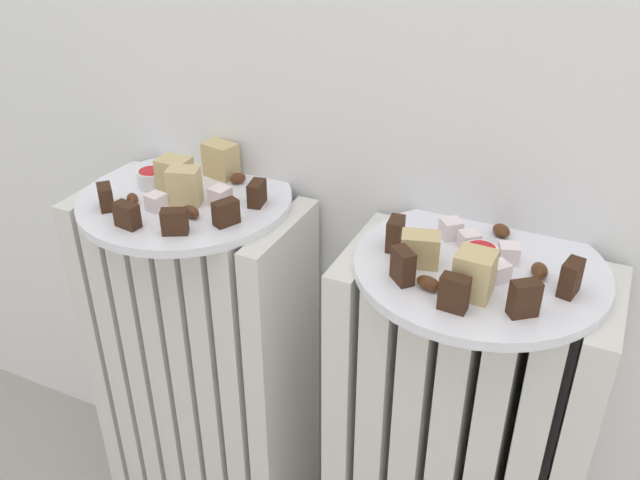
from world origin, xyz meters
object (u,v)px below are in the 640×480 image
(plate_left, at_px, (186,200))
(fork, at_px, (484,254))
(plate_right, at_px, (480,267))
(radiator_right, at_px, (453,460))
(radiator_left, at_px, (206,376))
(jam_bowl_right, at_px, (480,254))
(jam_bowl_left, at_px, (152,178))

(plate_left, xyz_separation_m, fork, (0.41, 0.02, 0.01))
(plate_right, relative_size, fork, 2.84)
(radiator_right, xyz_separation_m, plate_left, (-0.41, -0.00, 0.32))
(radiator_right, height_order, plate_left, plate_left)
(radiator_right, bearing_deg, fork, 91.67)
(radiator_left, xyz_separation_m, plate_left, (0.00, 0.00, 0.32))
(plate_left, bearing_deg, fork, 2.58)
(radiator_right, xyz_separation_m, jam_bowl_right, (-0.00, 0.00, 0.34))
(radiator_right, bearing_deg, jam_bowl_left, 179.36)
(radiator_left, distance_m, jam_bowl_left, 0.34)
(radiator_left, distance_m, jam_bowl_right, 0.53)
(radiator_right, bearing_deg, jam_bowl_right, 158.24)
(plate_right, xyz_separation_m, fork, (-0.00, 0.02, 0.01))
(radiator_right, bearing_deg, radiator_left, -180.00)
(plate_left, distance_m, fork, 0.41)
(plate_right, relative_size, jam_bowl_right, 7.22)
(plate_left, distance_m, jam_bowl_right, 0.41)
(plate_left, height_order, plate_right, same)
(plate_left, bearing_deg, jam_bowl_left, 174.95)
(radiator_right, xyz_separation_m, jam_bowl_left, (-0.47, 0.01, 0.34))
(radiator_left, relative_size, fork, 5.98)
(plate_left, bearing_deg, radiator_right, 0.00)
(plate_right, relative_size, jam_bowl_left, 7.25)
(radiator_right, bearing_deg, plate_left, -180.00)
(fork, bearing_deg, radiator_left, -177.42)
(radiator_left, bearing_deg, jam_bowl_left, 174.95)
(radiator_right, height_order, plate_right, plate_right)
(jam_bowl_right, bearing_deg, plate_right, -21.76)
(plate_left, distance_m, jam_bowl_left, 0.06)
(plate_left, xyz_separation_m, jam_bowl_left, (-0.06, 0.01, 0.02))
(jam_bowl_left, bearing_deg, fork, 1.62)
(radiator_left, xyz_separation_m, fork, (0.41, 0.02, 0.33))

